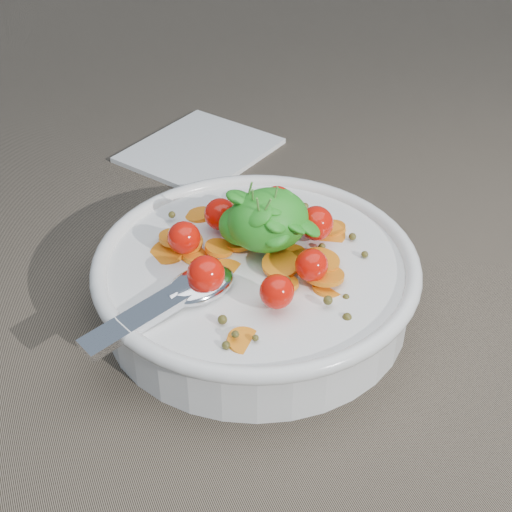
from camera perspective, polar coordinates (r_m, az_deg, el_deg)
name	(u,v)px	position (r m, az deg, el deg)	size (l,w,h in m)	color
ground	(272,291)	(0.58, 1.26, -2.79)	(6.00, 6.00, 0.00)	#6F624F
bowl	(256,278)	(0.55, -0.01, -1.77)	(0.27, 0.25, 0.11)	white
napkin	(200,150)	(0.78, -4.51, 8.43)	(0.14, 0.13, 0.01)	white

